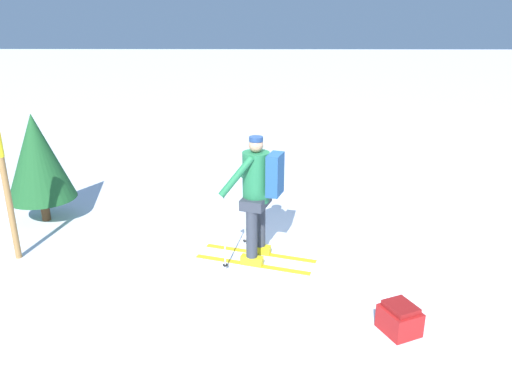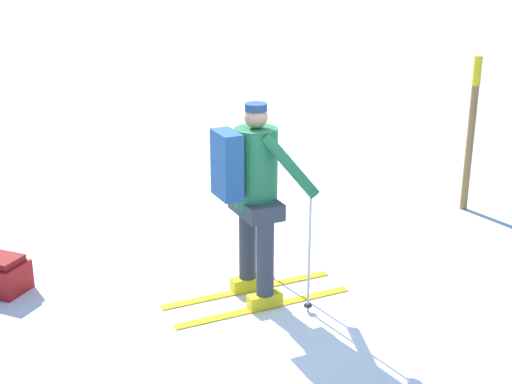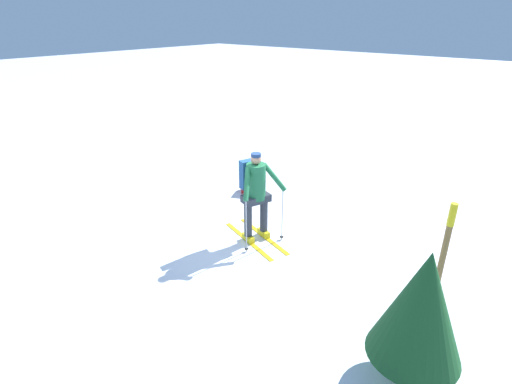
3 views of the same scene
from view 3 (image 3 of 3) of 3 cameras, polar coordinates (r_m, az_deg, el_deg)
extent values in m
plane|color=white|center=(7.72, -3.13, -7.30)|extent=(80.00, 80.00, 0.00)
cube|color=gold|center=(7.94, 1.10, -6.27)|extent=(1.58, 0.58, 0.01)
cube|color=yellow|center=(7.90, 1.10, -5.86)|extent=(0.32, 0.20, 0.12)
cylinder|color=#2D333D|center=(7.70, 1.13, -3.09)|extent=(0.15, 0.15, 0.74)
cube|color=gold|center=(7.77, -1.12, -6.99)|extent=(1.58, 0.58, 0.01)
cube|color=yellow|center=(7.74, -1.13, -6.58)|extent=(0.32, 0.20, 0.12)
cylinder|color=#2D333D|center=(7.53, -1.15, -3.76)|extent=(0.15, 0.15, 0.74)
cube|color=#2D333D|center=(7.45, 0.00, -0.89)|extent=(0.44, 0.58, 0.14)
cylinder|color=#1E663D|center=(7.31, 0.00, 1.50)|extent=(0.36, 0.36, 0.67)
sphere|color=tan|center=(7.15, 0.00, 4.70)|extent=(0.19, 0.19, 0.19)
cylinder|color=navy|center=(7.13, 0.00, 5.31)|extent=(0.18, 0.18, 0.06)
cube|color=navy|center=(7.49, -1.07, 2.58)|extent=(0.25, 0.36, 0.55)
cylinder|color=#B2B7BC|center=(7.57, 3.78, -3.23)|extent=(0.02, 0.02, 1.10)
cylinder|color=black|center=(7.81, 3.68, -6.41)|extent=(0.07, 0.07, 0.01)
cylinder|color=#1E663D|center=(7.31, 2.65, 2.12)|extent=(0.48, 0.25, 0.52)
cylinder|color=#B2B7BC|center=(7.18, -1.41, -4.81)|extent=(0.02, 0.02, 1.10)
cylinder|color=black|center=(7.43, -1.37, -8.10)|extent=(0.07, 0.07, 0.01)
cylinder|color=#1E663D|center=(7.01, -1.32, 1.15)|extent=(0.35, 0.44, 0.52)
cube|color=maroon|center=(9.81, -0.84, 0.81)|extent=(0.47, 0.50, 0.27)
cube|color=maroon|center=(9.75, -0.85, 1.71)|extent=(0.39, 0.41, 0.06)
cylinder|color=olive|center=(6.13, 24.99, -9.06)|extent=(0.08, 0.08, 1.79)
cylinder|color=yellow|center=(5.79, 26.25, -2.92)|extent=(0.10, 0.10, 0.32)
cylinder|color=#4C331E|center=(5.49, 21.00, -22.10)|extent=(0.14, 0.14, 0.39)
cone|color=#194C23|center=(4.91, 22.58, -14.78)|extent=(1.07, 1.07, 1.39)
camera|label=1|loc=(12.24, 19.82, 19.26)|focal=35.00mm
camera|label=2|loc=(8.27, -43.21, 10.41)|focal=50.00mm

